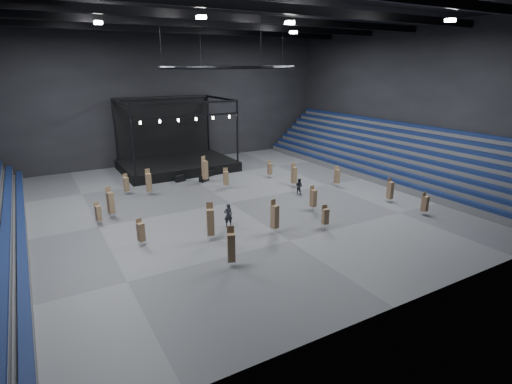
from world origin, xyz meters
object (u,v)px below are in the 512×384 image
chair_stack_4 (141,232)px  chair_stack_16 (149,182)px  chair_stack_5 (325,216)px  chair_stack_14 (210,221)px  chair_stack_13 (98,213)px  chair_stack_8 (111,202)px  chair_stack_15 (294,175)px  flight_case_left (180,178)px  chair_stack_2 (313,198)px  chair_stack_3 (270,169)px  chair_stack_12 (390,190)px  chair_stack_7 (205,169)px  flight_case_right (210,173)px  chair_stack_0 (126,184)px  flight_case_mid (204,178)px  stage (175,158)px  chair_stack_10 (231,247)px  chair_stack_6 (226,178)px  crew_member (299,186)px  chair_stack_9 (425,203)px  chair_stack_11 (337,176)px  chair_stack_1 (275,216)px

chair_stack_4 → chair_stack_16: (4.01, 12.17, 0.30)m
chair_stack_5 → chair_stack_14: chair_stack_14 is taller
chair_stack_13 → chair_stack_8: bearing=26.0°
chair_stack_15 → chair_stack_16: size_ratio=0.97×
chair_stack_14 → chair_stack_16: (-0.98, 13.88, -0.12)m
flight_case_left → chair_stack_2: 17.58m
chair_stack_3 → chair_stack_12: 15.05m
chair_stack_2 → chair_stack_4: (-16.13, 0.33, -0.11)m
chair_stack_7 → flight_case_left: bearing=125.4°
chair_stack_12 → chair_stack_13: chair_stack_12 is taller
chair_stack_8 → chair_stack_15: 19.90m
flight_case_right → chair_stack_0: 11.03m
flight_case_left → chair_stack_2: size_ratio=0.46×
flight_case_mid → chair_stack_7: 1.33m
stage → flight_case_right: 6.36m
flight_case_right → chair_stack_15: bearing=-54.5°
chair_stack_5 → chair_stack_10: chair_stack_10 is taller
chair_stack_6 → crew_member: (5.91, -5.69, -0.39)m
stage → chair_stack_6: bearing=-80.9°
chair_stack_4 → chair_stack_10: chair_stack_10 is taller
chair_stack_5 → chair_stack_9: bearing=-1.3°
chair_stack_5 → chair_stack_10: 10.12m
chair_stack_7 → chair_stack_9: chair_stack_7 is taller
chair_stack_10 → flight_case_left: bearing=99.5°
stage → chair_stack_16: bearing=-122.9°
flight_case_left → chair_stack_5: chair_stack_5 is taller
chair_stack_4 → chair_stack_12: (24.25, -2.28, 0.17)m
chair_stack_3 → chair_stack_11: 8.44m
chair_stack_7 → chair_stack_13: 15.03m
chair_stack_7 → chair_stack_9: 23.97m
chair_stack_0 → chair_stack_2: 19.83m
flight_case_mid → stage: bearing=96.2°
chair_stack_0 → chair_stack_6: (10.11, -3.35, 0.07)m
chair_stack_1 → chair_stack_13: chair_stack_1 is taller
chair_stack_10 → chair_stack_11: (18.91, 11.05, -0.23)m
chair_stack_7 → chair_stack_15: chair_stack_7 is taller
flight_case_left → crew_member: bearing=-49.4°
chair_stack_2 → chair_stack_16: (-12.12, 12.50, 0.19)m
chair_stack_6 → chair_stack_13: size_ratio=1.17×
chair_stack_11 → chair_stack_16: size_ratio=0.85×
chair_stack_0 → chair_stack_13: size_ratio=1.13×
chair_stack_11 → chair_stack_13: size_ratio=1.20×
chair_stack_13 → chair_stack_14: size_ratio=0.64×
chair_stack_12 → chair_stack_14: bearing=174.1°
chair_stack_10 → chair_stack_15: chair_stack_10 is taller
flight_case_left → chair_stack_12: 23.74m
chair_stack_1 → chair_stack_8: 15.00m
crew_member → chair_stack_1: bearing=110.4°
flight_case_mid → chair_stack_1: 17.15m
chair_stack_10 → chair_stack_13: 14.19m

